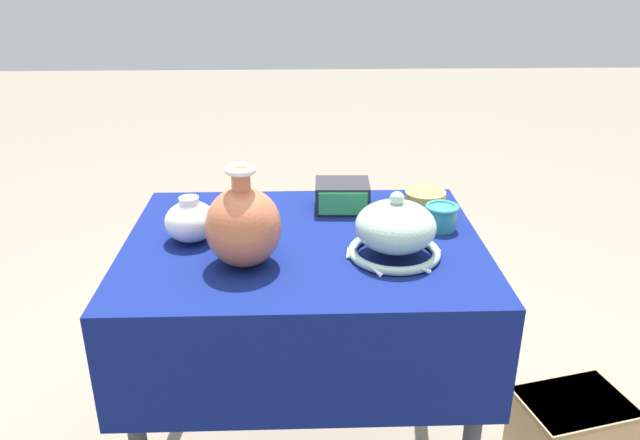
# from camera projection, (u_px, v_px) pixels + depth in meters

# --- Properties ---
(display_table) EXTENTS (0.94, 0.73, 0.77)m
(display_table) POSITION_uv_depth(u_px,v_px,m) (304.00, 275.00, 1.66)
(display_table) COLOR #38383D
(display_table) RESTS_ON ground_plane
(vase_tall_bulbous) EXTENTS (0.18, 0.18, 0.25)m
(vase_tall_bulbous) POSITION_uv_depth(u_px,v_px,m) (243.00, 226.00, 1.48)
(vase_tall_bulbous) COLOR #BC6642
(vase_tall_bulbous) RESTS_ON display_table
(vase_dome_bell) EXTENTS (0.24, 0.23, 0.17)m
(vase_dome_bell) POSITION_uv_depth(u_px,v_px,m) (395.00, 231.00, 1.53)
(vase_dome_bell) COLOR #A8CCB7
(vase_dome_bell) RESTS_ON display_table
(mosaic_tile_box) EXTENTS (0.16, 0.14, 0.08)m
(mosaic_tile_box) POSITION_uv_depth(u_px,v_px,m) (342.00, 196.00, 1.82)
(mosaic_tile_box) COLOR #232328
(mosaic_tile_box) RESTS_ON display_table
(pot_squat_ochre) EXTENTS (0.12, 0.12, 0.06)m
(pot_squat_ochre) POSITION_uv_depth(u_px,v_px,m) (425.00, 202.00, 1.81)
(pot_squat_ochre) COLOR gold
(pot_squat_ochre) RESTS_ON display_table
(jar_round_porcelain) EXTENTS (0.13, 0.13, 0.12)m
(jar_round_porcelain) POSITION_uv_depth(u_px,v_px,m) (191.00, 221.00, 1.62)
(jar_round_porcelain) COLOR white
(jar_round_porcelain) RESTS_ON display_table
(cup_wide_teal) EXTENTS (0.09, 0.09, 0.07)m
(cup_wide_teal) POSITION_uv_depth(u_px,v_px,m) (442.00, 216.00, 1.69)
(cup_wide_teal) COLOR teal
(cup_wide_teal) RESTS_ON display_table
(wooden_crate) EXTENTS (0.37, 0.30, 0.23)m
(wooden_crate) POSITION_uv_depth(u_px,v_px,m) (570.00, 428.00, 1.91)
(wooden_crate) COLOR tan
(wooden_crate) RESTS_ON ground_plane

